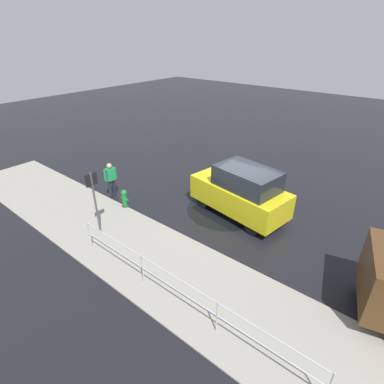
{
  "coord_description": "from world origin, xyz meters",
  "views": [
    {
      "loc": [
        -5.05,
        9.24,
        6.52
      ],
      "look_at": [
        1.57,
        1.11,
        0.9
      ],
      "focal_mm": 28.0,
      "sensor_mm": 36.0,
      "label": 1
    }
  ],
  "objects_px": {
    "moving_hatchback": "(241,191)",
    "pedestrian": "(111,178)",
    "fire_hydrant": "(125,199)",
    "sign_post": "(94,195)"
  },
  "relations": [
    {
      "from": "moving_hatchback",
      "to": "pedestrian",
      "type": "xyz_separation_m",
      "value": [
        5.1,
        2.35,
        -0.07
      ]
    },
    {
      "from": "fire_hydrant",
      "to": "pedestrian",
      "type": "height_order",
      "value": "pedestrian"
    },
    {
      "from": "pedestrian",
      "to": "sign_post",
      "type": "bearing_deg",
      "value": 132.08
    },
    {
      "from": "pedestrian",
      "to": "sign_post",
      "type": "relative_size",
      "value": 0.68
    },
    {
      "from": "sign_post",
      "to": "fire_hydrant",
      "type": "bearing_deg",
      "value": -68.34
    },
    {
      "from": "sign_post",
      "to": "moving_hatchback",
      "type": "bearing_deg",
      "value": -127.43
    },
    {
      "from": "moving_hatchback",
      "to": "fire_hydrant",
      "type": "height_order",
      "value": "moving_hatchback"
    },
    {
      "from": "fire_hydrant",
      "to": "pedestrian",
      "type": "bearing_deg",
      "value": -11.13
    },
    {
      "from": "pedestrian",
      "to": "sign_post",
      "type": "height_order",
      "value": "sign_post"
    },
    {
      "from": "moving_hatchback",
      "to": "sign_post",
      "type": "height_order",
      "value": "sign_post"
    }
  ]
}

